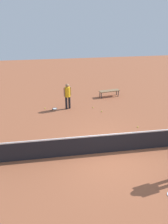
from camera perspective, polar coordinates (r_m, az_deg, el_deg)
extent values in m
plane|color=#9E5638|center=(9.61, 6.32, -10.99)|extent=(40.00, 40.00, 0.00)
cube|color=black|center=(9.34, 6.46, -8.78)|extent=(10.00, 0.02, 0.91)
cube|color=white|center=(9.07, 6.61, -6.28)|extent=(10.00, 0.04, 0.06)
cylinder|color=black|center=(13.38, -4.04, 2.69)|extent=(0.18, 0.18, 0.85)
cylinder|color=black|center=(13.30, -4.89, 2.49)|extent=(0.18, 0.18, 0.85)
cylinder|color=yellow|center=(13.06, -4.58, 5.54)|extent=(0.44, 0.44, 0.62)
cylinder|color=#9E704C|center=(13.14, -3.73, 5.79)|extent=(0.12, 0.12, 0.58)
cylinder|color=#9E704C|center=(12.97, -5.44, 5.44)|extent=(0.12, 0.12, 0.58)
sphere|color=#9E704C|center=(12.91, -4.65, 7.30)|extent=(0.30, 0.30, 0.23)
torus|color=black|center=(13.58, -8.04, 0.93)|extent=(0.44, 0.44, 0.02)
cylinder|color=silver|center=(13.58, -8.04, 0.93)|extent=(0.38, 0.38, 0.00)
cylinder|color=black|center=(13.40, -8.88, 0.52)|extent=(0.22, 0.22, 0.03)
sphere|color=#C6E033|center=(13.57, 2.50, 1.25)|extent=(0.07, 0.07, 0.07)
sphere|color=#C6E033|center=(10.31, 0.16, -7.66)|extent=(0.07, 0.07, 0.07)
sphere|color=#C6E033|center=(13.07, 4.89, 0.15)|extent=(0.07, 0.07, 0.07)
sphere|color=#C6E033|center=(11.72, 14.60, -4.04)|extent=(0.07, 0.07, 0.07)
sphere|color=#C6E033|center=(13.69, -10.69, 1.03)|extent=(0.07, 0.07, 0.07)
cube|color=olive|center=(15.31, 6.98, 5.81)|extent=(1.54, 0.61, 0.06)
cylinder|color=#333338|center=(15.79, 8.97, 5.40)|extent=(0.07, 0.07, 0.42)
cylinder|color=#333338|center=(15.29, 4.40, 4.93)|extent=(0.07, 0.07, 0.42)
cylinder|color=#333338|center=(15.54, 9.43, 5.01)|extent=(0.07, 0.07, 0.42)
cylinder|color=#333338|center=(15.03, 4.80, 4.52)|extent=(0.07, 0.07, 0.42)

